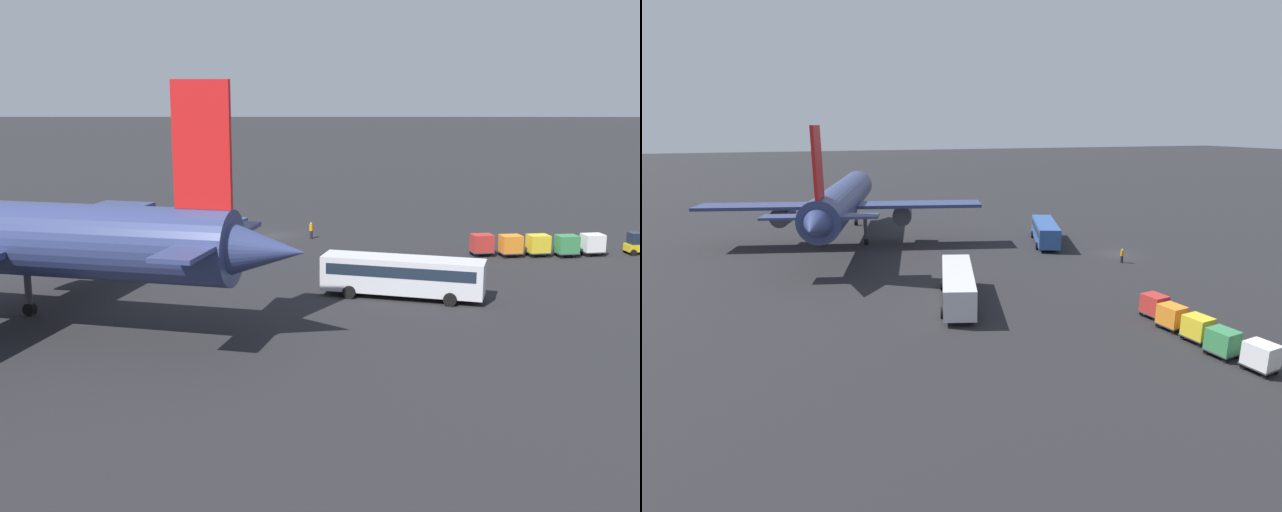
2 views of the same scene
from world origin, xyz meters
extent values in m
plane|color=#232326|center=(0.00, 0.00, 0.00)|extent=(600.00, 600.00, 0.00)
cone|color=navy|center=(-0.97, 37.53, 6.23)|extent=(7.05, 5.63, 4.31)
cube|color=navy|center=(13.88, 22.93, 5.63)|extent=(8.49, 17.40, 0.44)
cube|color=red|center=(2.20, 36.78, 12.45)|extent=(3.63, 1.19, 7.66)
cube|color=navy|center=(1.84, 36.86, 6.70)|extent=(5.36, 12.70, 0.28)
cylinder|color=#38383D|center=(15.53, 25.12, 4.09)|extent=(4.86, 3.57, 2.63)
cylinder|color=#38383D|center=(15.65, 30.38, 1.92)|extent=(0.50, 0.50, 3.83)
cylinder|color=black|center=(15.65, 30.38, 0.45)|extent=(0.99, 0.69, 0.90)
cube|color=#2D5199|center=(8.51, 6.10, 1.77)|extent=(12.27, 7.00, 2.64)
cube|color=#192333|center=(8.51, 6.10, 2.23)|extent=(11.38, 6.68, 0.84)
cylinder|color=black|center=(12.53, 6.11, 0.50)|extent=(1.04, 0.64, 1.00)
cylinder|color=black|center=(11.47, 3.38, 0.50)|extent=(1.04, 0.64, 1.00)
cylinder|color=black|center=(5.56, 8.82, 0.50)|extent=(1.04, 0.64, 1.00)
cylinder|color=black|center=(4.49, 6.09, 0.50)|extent=(1.04, 0.64, 1.00)
cube|color=silver|center=(-11.07, 25.43, 1.78)|extent=(12.61, 6.08, 2.66)
cube|color=#192333|center=(-11.07, 25.43, 2.24)|extent=(11.68, 5.85, 0.85)
cylinder|color=black|center=(-7.00, 25.80, 0.50)|extent=(1.04, 0.56, 1.00)
cylinder|color=black|center=(-7.80, 22.97, 0.50)|extent=(1.04, 0.56, 1.00)
cylinder|color=black|center=(-14.34, 27.89, 0.50)|extent=(1.04, 0.56, 1.00)
cylinder|color=black|center=(-15.14, 25.06, 0.50)|extent=(1.04, 0.56, 1.00)
cube|color=gold|center=(-35.18, 9.48, 0.65)|extent=(2.57, 1.65, 0.70)
cube|color=#192333|center=(-34.76, 9.55, 1.55)|extent=(1.24, 1.32, 1.10)
cylinder|color=black|center=(-34.46, 10.30, 0.30)|extent=(0.63, 0.31, 0.60)
cylinder|color=black|center=(-34.24, 8.92, 0.30)|extent=(0.63, 0.31, 0.60)
cylinder|color=#1E1E2D|center=(-3.76, 1.99, 0.42)|extent=(0.32, 0.32, 0.85)
cylinder|color=orange|center=(-3.76, 1.99, 1.18)|extent=(0.38, 0.38, 0.65)
sphere|color=tan|center=(-3.76, 1.99, 1.62)|extent=(0.24, 0.24, 0.24)
cube|color=#38383D|center=(-30.57, 10.18, 0.41)|extent=(2.24, 1.98, 0.10)
cube|color=silver|center=(-30.57, 10.18, 1.26)|extent=(2.13, 1.89, 1.60)
cylinder|color=black|center=(-29.92, 10.93, 0.18)|extent=(0.37, 0.18, 0.36)
cylinder|color=black|center=(-29.71, 9.67, 0.18)|extent=(0.37, 0.18, 0.36)
cylinder|color=black|center=(-31.42, 10.69, 0.18)|extent=(0.37, 0.18, 0.36)
cylinder|color=black|center=(-31.21, 9.43, 0.18)|extent=(0.37, 0.18, 0.36)
cube|color=#38383D|center=(-27.93, 10.82, 0.41)|extent=(2.24, 1.98, 0.10)
cube|color=#38844C|center=(-27.93, 10.82, 1.26)|extent=(2.13, 1.89, 1.60)
cylinder|color=black|center=(-27.29, 11.58, 0.18)|extent=(0.37, 0.18, 0.36)
cylinder|color=black|center=(-27.08, 10.32, 0.18)|extent=(0.37, 0.18, 0.36)
cylinder|color=black|center=(-28.79, 11.33, 0.18)|extent=(0.37, 0.18, 0.36)
cylinder|color=black|center=(-28.58, 10.07, 0.18)|extent=(0.37, 0.18, 0.36)
cube|color=#38383D|center=(-25.30, 10.59, 0.41)|extent=(2.24, 1.98, 0.10)
cube|color=gold|center=(-25.30, 10.59, 1.26)|extent=(2.13, 1.89, 1.60)
cylinder|color=black|center=(-24.65, 11.34, 0.18)|extent=(0.37, 0.18, 0.36)
cylinder|color=black|center=(-24.45, 10.08, 0.18)|extent=(0.37, 0.18, 0.36)
cylinder|color=black|center=(-26.15, 11.10, 0.18)|extent=(0.37, 0.18, 0.36)
cylinder|color=black|center=(-25.95, 9.83, 0.18)|extent=(0.37, 0.18, 0.36)
cube|color=#38383D|center=(-22.67, 10.78, 0.41)|extent=(2.24, 1.98, 0.10)
cube|color=orange|center=(-22.67, 10.78, 1.26)|extent=(2.13, 1.89, 1.60)
cylinder|color=black|center=(-22.02, 11.54, 0.18)|extent=(0.37, 0.18, 0.36)
cylinder|color=black|center=(-21.81, 10.28, 0.18)|extent=(0.37, 0.18, 0.36)
cylinder|color=black|center=(-23.52, 11.29, 0.18)|extent=(0.37, 0.18, 0.36)
cylinder|color=black|center=(-23.31, 10.03, 0.18)|extent=(0.37, 0.18, 0.36)
cube|color=#38383D|center=(-20.03, 10.38, 0.41)|extent=(2.24, 1.98, 0.10)
cube|color=#B72D28|center=(-20.03, 10.38, 1.26)|extent=(2.13, 1.89, 1.60)
cylinder|color=black|center=(-19.39, 11.13, 0.18)|extent=(0.37, 0.18, 0.36)
cylinder|color=black|center=(-19.18, 9.87, 0.18)|extent=(0.37, 0.18, 0.36)
cylinder|color=black|center=(-20.89, 10.89, 0.18)|extent=(0.37, 0.18, 0.36)
cylinder|color=black|center=(-20.68, 9.63, 0.18)|extent=(0.37, 0.18, 0.36)
camera|label=1|loc=(-5.05, 84.63, 16.11)|focal=45.00mm
camera|label=2|loc=(-53.50, 39.03, 16.17)|focal=28.00mm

